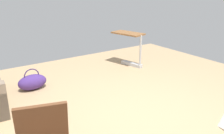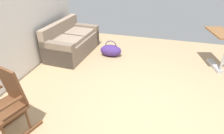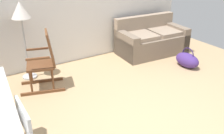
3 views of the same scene
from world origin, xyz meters
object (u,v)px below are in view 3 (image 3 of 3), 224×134
at_px(couch, 151,41).
at_px(rocking_chair, 44,62).
at_px(duffel_bag, 187,60).
at_px(floor_lamp, 21,15).

relative_size(couch, rocking_chair, 1.58).
xyz_separation_m(couch, duffel_bag, (0.13, -1.04, -0.15)).
xyz_separation_m(rocking_chair, floor_lamp, (-0.15, 0.57, 0.72)).
relative_size(couch, floor_lamp, 1.12).
bearing_deg(couch, duffel_bag, -83.14).
bearing_deg(rocking_chair, couch, 6.85).
relative_size(rocking_chair, duffel_bag, 1.84).
distance_m(rocking_chair, floor_lamp, 0.93).
height_order(couch, rocking_chair, rocking_chair).
bearing_deg(floor_lamp, couch, -4.84).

